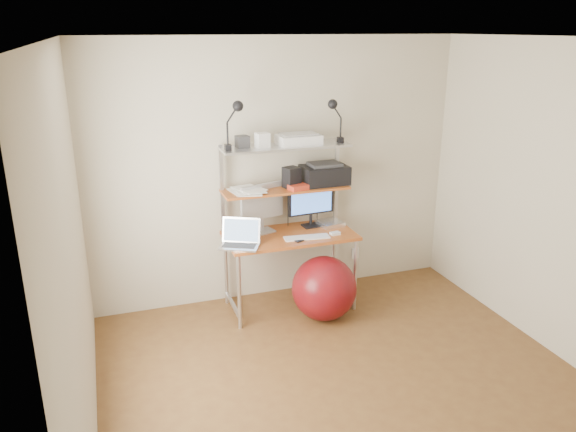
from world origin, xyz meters
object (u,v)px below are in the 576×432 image
(monitor_black, at_px, (311,202))
(exercise_ball, at_px, (324,288))
(laptop, at_px, (240,240))
(printer, at_px, (324,174))
(monitor_silver, at_px, (262,205))

(monitor_black, height_order, exercise_ball, monitor_black)
(laptop, bearing_deg, monitor_black, 46.22)
(monitor_black, xyz_separation_m, laptop, (-0.77, -0.28, -0.19))
(monitor_black, distance_m, laptop, 0.84)
(monitor_black, distance_m, printer, 0.30)
(monitor_silver, height_order, monitor_black, monitor_silver)
(monitor_silver, relative_size, monitor_black, 1.05)
(monitor_silver, xyz_separation_m, monitor_black, (0.49, -0.00, -0.03))
(monitor_silver, relative_size, laptop, 1.17)
(monitor_silver, distance_m, exercise_ball, 0.96)
(laptop, bearing_deg, printer, 43.10)
(laptop, bearing_deg, monitor_silver, 70.96)
(printer, bearing_deg, laptop, -164.57)
(monitor_black, relative_size, exercise_ball, 0.79)
(monitor_silver, relative_size, exercise_ball, 0.83)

